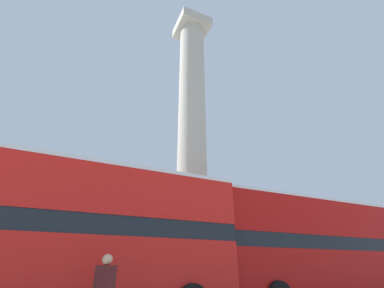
{
  "coord_description": "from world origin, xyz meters",
  "views": [
    {
      "loc": [
        -6.7,
        -14.98,
        1.4
      ],
      "look_at": [
        0.0,
        0.0,
        9.33
      ],
      "focal_mm": 24.0,
      "sensor_mm": 36.0,
      "label": 1
    }
  ],
  "objects_px": {
    "bus_a": "(317,244)",
    "street_lamp": "(144,225)",
    "monument_column": "(192,153)",
    "bus_c": "(55,230)",
    "equestrian_statue": "(301,267)"
  },
  "relations": [
    {
      "from": "bus_a",
      "to": "street_lamp",
      "type": "distance_m",
      "value": 8.32
    },
    {
      "from": "monument_column",
      "to": "street_lamp",
      "type": "height_order",
      "value": "monument_column"
    },
    {
      "from": "bus_a",
      "to": "bus_c",
      "type": "relative_size",
      "value": 0.97
    },
    {
      "from": "bus_a",
      "to": "equestrian_statue",
      "type": "distance_m",
      "value": 13.12
    },
    {
      "from": "monument_column",
      "to": "equestrian_statue",
      "type": "bearing_deg",
      "value": 18.62
    },
    {
      "from": "bus_a",
      "to": "equestrian_statue",
      "type": "xyz_separation_m",
      "value": [
        8.62,
        9.84,
        -0.94
      ]
    },
    {
      "from": "bus_c",
      "to": "equestrian_statue",
      "type": "distance_m",
      "value": 22.37
    },
    {
      "from": "bus_a",
      "to": "bus_c",
      "type": "height_order",
      "value": "bus_c"
    },
    {
      "from": "equestrian_statue",
      "to": "street_lamp",
      "type": "relative_size",
      "value": 0.92
    },
    {
      "from": "monument_column",
      "to": "bus_c",
      "type": "distance_m",
      "value": 11.33
    },
    {
      "from": "equestrian_statue",
      "to": "street_lamp",
      "type": "bearing_deg",
      "value": -138.68
    },
    {
      "from": "monument_column",
      "to": "street_lamp",
      "type": "xyz_separation_m",
      "value": [
        -3.53,
        -2.15,
        -5.34
      ]
    },
    {
      "from": "monument_column",
      "to": "street_lamp",
      "type": "bearing_deg",
      "value": -148.7
    },
    {
      "from": "bus_a",
      "to": "bus_c",
      "type": "bearing_deg",
      "value": -177.39
    },
    {
      "from": "equestrian_statue",
      "to": "street_lamp",
      "type": "xyz_separation_m",
      "value": [
        -16.14,
        -6.4,
        1.85
      ]
    }
  ]
}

